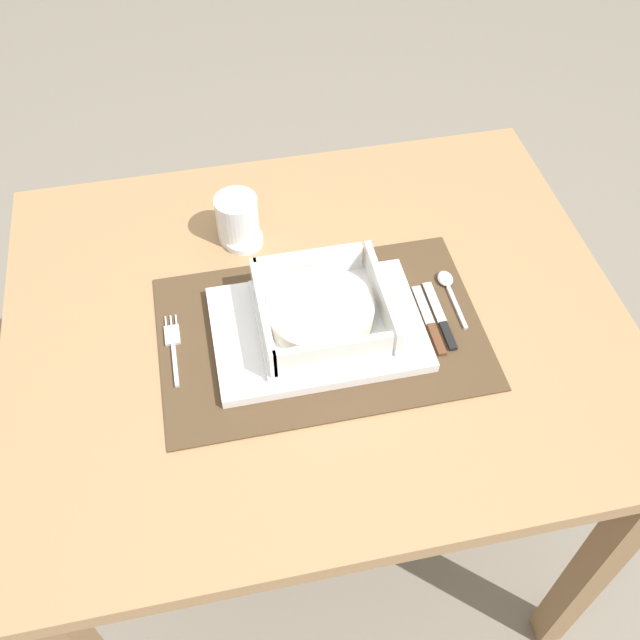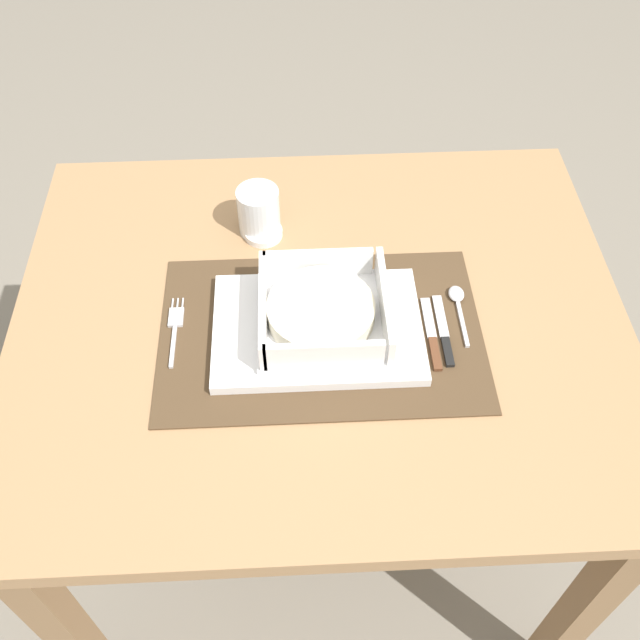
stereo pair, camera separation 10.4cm
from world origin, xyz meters
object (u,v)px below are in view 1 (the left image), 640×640
object	(u,v)px
porridge_bowl	(323,312)
drinking_glass	(238,221)
bread_knife	(431,324)
butter_knife	(441,319)
condiment_saucer	(244,238)
fork	(173,344)
spoon	(448,285)
dining_table	(316,356)

from	to	relation	value
porridge_bowl	drinking_glass	size ratio (longest dim) A/B	2.27
bread_knife	drinking_glass	bearing A→B (deg)	140.29
butter_knife	condiment_saucer	distance (m)	0.35
fork	spoon	distance (m)	0.43
drinking_glass	porridge_bowl	bearing A→B (deg)	-66.54
bread_knife	fork	bearing A→B (deg)	178.62
porridge_bowl	fork	size ratio (longest dim) A/B	1.42
fork	spoon	world-z (taller)	spoon
butter_knife	bread_knife	xyz separation A→B (m)	(-0.02, -0.01, 0.00)
dining_table	bread_knife	xyz separation A→B (m)	(0.16, -0.06, 0.11)
drinking_glass	condiment_saucer	distance (m)	0.03
porridge_bowl	condiment_saucer	xyz separation A→B (m)	(-0.09, 0.21, -0.03)
porridge_bowl	bread_knife	size ratio (longest dim) A/B	1.37
dining_table	bread_knife	world-z (taller)	bread_knife
fork	butter_knife	bearing A→B (deg)	-1.94
condiment_saucer	spoon	bearing A→B (deg)	-29.05
butter_knife	drinking_glass	world-z (taller)	drinking_glass
porridge_bowl	fork	xyz separation A→B (m)	(-0.22, 0.01, -0.03)
butter_knife	porridge_bowl	bearing A→B (deg)	171.79
fork	condiment_saucer	size ratio (longest dim) A/B	2.06
porridge_bowl	bread_knife	world-z (taller)	porridge_bowl
drinking_glass	bread_knife	bearing A→B (deg)	-44.49
fork	butter_knife	world-z (taller)	butter_knife
drinking_glass	butter_knife	bearing A→B (deg)	-41.85
bread_knife	porridge_bowl	bearing A→B (deg)	174.62
dining_table	spoon	size ratio (longest dim) A/B	8.02
fork	spoon	size ratio (longest dim) A/B	1.12
porridge_bowl	condiment_saucer	world-z (taller)	porridge_bowl
dining_table	condiment_saucer	bearing A→B (deg)	115.89
butter_knife	bread_knife	distance (m)	0.02
butter_knife	bread_knife	bearing A→B (deg)	-165.02
porridge_bowl	spoon	bearing A→B (deg)	11.19
butter_knife	dining_table	bearing A→B (deg)	163.04
butter_knife	condiment_saucer	world-z (taller)	condiment_saucer
porridge_bowl	butter_knife	xyz separation A→B (m)	(0.18, -0.02, -0.03)
condiment_saucer	dining_table	bearing A→B (deg)	-64.11
drinking_glass	condiment_saucer	xyz separation A→B (m)	(0.01, -0.01, -0.03)
dining_table	spoon	world-z (taller)	spoon
spoon	drinking_glass	bearing A→B (deg)	153.74
porridge_bowl	spoon	distance (m)	0.21
spoon	butter_knife	world-z (taller)	spoon
dining_table	fork	bearing A→B (deg)	-175.55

